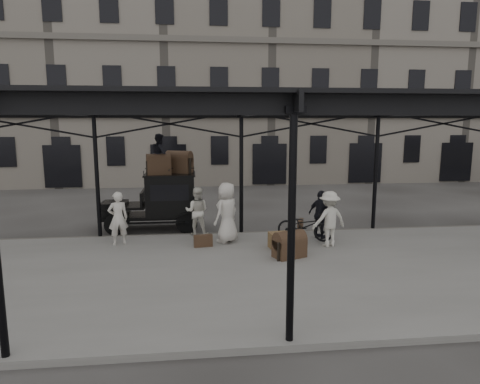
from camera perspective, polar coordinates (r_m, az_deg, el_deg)
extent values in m
plane|color=#383533|center=(13.78, 1.13, -8.08)|extent=(120.00, 120.00, 0.00)
cube|color=slate|center=(11.88, 2.41, -10.64)|extent=(28.00, 8.00, 0.15)
cylinder|color=black|center=(15.26, 0.18, 1.92)|extent=(0.14, 0.14, 4.30)
cylinder|color=black|center=(7.70, 6.86, -5.76)|extent=(0.14, 0.14, 4.30)
cube|color=black|center=(15.12, 0.18, 10.70)|extent=(22.00, 0.10, 0.45)
cube|color=black|center=(7.43, 7.23, 11.84)|extent=(22.00, 0.10, 0.45)
cube|color=black|center=(11.46, 2.34, 11.92)|extent=(22.50, 9.00, 0.08)
cube|color=silver|center=(11.47, 2.35, 12.27)|extent=(18.00, 7.00, 0.04)
cube|color=slate|center=(31.20, -3.29, 14.72)|extent=(64.00, 8.00, 14.00)
cylinder|color=black|center=(16.32, -16.31, -4.21)|extent=(0.80, 0.10, 0.80)
cylinder|color=black|center=(17.71, -15.53, -3.12)|extent=(0.80, 0.10, 0.80)
cylinder|color=black|center=(16.08, -7.13, -4.11)|extent=(0.80, 0.10, 0.80)
cylinder|color=black|center=(17.48, -7.07, -3.00)|extent=(0.80, 0.10, 0.80)
cube|color=black|center=(16.82, -11.72, -3.10)|extent=(3.60, 1.25, 0.12)
cube|color=black|center=(16.94, -16.31, -2.16)|extent=(0.90, 1.00, 0.55)
cube|color=black|center=(17.03, -17.87, -2.18)|extent=(0.06, 0.70, 0.55)
cube|color=black|center=(16.80, -13.63, -1.79)|extent=(0.70, 1.30, 0.10)
cube|color=black|center=(16.61, -9.24, -0.37)|extent=(1.80, 1.45, 1.55)
cube|color=black|center=(15.86, -9.38, -0.11)|extent=(1.40, 0.02, 0.60)
cube|color=black|center=(16.49, -9.31, 2.37)|extent=(1.90, 1.55, 0.06)
imported|color=beige|center=(14.47, -15.95, -3.38)|extent=(0.74, 0.60, 1.76)
imported|color=silver|center=(15.16, -5.77, -2.57)|extent=(0.92, 0.77, 1.71)
imported|color=beige|center=(14.18, -1.77, -2.76)|extent=(1.15, 1.14, 2.01)
imported|color=black|center=(14.92, 10.72, -2.98)|extent=(0.92, 1.02, 1.66)
imported|color=beige|center=(14.03, 11.80, -3.53)|extent=(1.29, 0.94, 1.80)
imported|color=black|center=(14.70, 8.66, -4.45)|extent=(1.98, 1.44, 0.99)
imported|color=black|center=(16.34, -10.63, 5.03)|extent=(0.70, 0.83, 1.51)
cube|color=olive|center=(13.75, 5.19, -6.42)|extent=(0.66, 0.53, 0.50)
cube|color=#443220|center=(15.78, 8.05, -4.48)|extent=(0.36, 0.61, 0.45)
cube|color=#443220|center=(13.87, -4.93, -6.50)|extent=(0.62, 0.23, 0.40)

